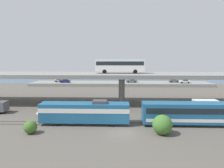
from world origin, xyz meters
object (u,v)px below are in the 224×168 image
Objects in this scene: parked_car_1 at (185,81)px; parked_car_2 at (60,80)px; train_coach_lead at (209,113)px; parked_car_0 at (132,81)px; service_truck_east at (201,107)px; train_locomotive at (80,112)px; transit_bus_on_overpass at (120,65)px; parked_car_3 at (174,80)px; parked_car_4 at (65,81)px.

parked_car_2 is (-51.95, 2.34, -0.00)m from parked_car_1.
train_coach_lead is 51.48m from parked_car_0.
parked_car_1 is (10.30, 42.45, 0.39)m from service_truck_east.
service_truck_east is at bearing -99.96° from train_coach_lead.
parked_car_1 is (33.28, 48.94, -0.17)m from train_locomotive.
parked_car_2 is (-18.67, 51.28, -0.17)m from train_locomotive.
parked_car_0 is (-9.92, 50.51, -0.15)m from train_coach_lead.
transit_bus_on_overpass is 42.57m from parked_car_1.
transit_bus_on_overpass reaches higher than parked_car_3.
train_coach_lead reaches higher than service_truck_east.
train_coach_lead is at bearing 101.11° from parked_car_0.
train_locomotive is 59.48m from parked_car_3.
train_coach_lead is 61.75m from parked_car_4.
parked_car_0 and parked_car_3 have the same top height.
train_locomotive is 3.81× the size of parked_car_1.
service_truck_east is 1.55× the size of parked_car_2.
train_coach_lead is 5.29× the size of parked_car_1.
parked_car_0 is at bearing -75.90° from service_truck_east.
parked_car_0 is 1.02× the size of parked_car_2.
transit_bus_on_overpass reaches higher than service_truck_east.
train_locomotive is 54.57m from parked_car_2.
parked_car_0 is 17.69m from parked_car_3.
parked_car_4 is (-49.00, 0.07, -0.00)m from parked_car_1.
transit_bus_on_overpass is 2.68× the size of parked_car_0.
parked_car_2 is (-30.59, 0.76, -0.00)m from parked_car_0.
parked_car_2 is at bearing -51.69° from train_coach_lead.
parked_car_3 is at bearing -35.75° from parked_car_1.
train_coach_lead reaches higher than parked_car_3.
train_locomotive reaches higher than parked_car_0.
parked_car_3 is at bearing 0.39° from parked_car_2.
parked_car_1 is at bearing -2.58° from parked_car_2.
transit_bus_on_overpass is 43.81m from parked_car_2.
train_locomotive is at bearing 76.72° from parked_car_0.
parked_car_4 is (2.95, -2.27, 0.00)m from parked_car_2.
transit_bus_on_overpass is 2.74× the size of parked_car_2.
parked_car_1 is at bearing -103.16° from train_coach_lead.
train_coach_lead is 5.33× the size of parked_car_4.
train_coach_lead is 5.13× the size of parked_car_2.
train_locomotive is at bearing 15.76° from service_truck_east.
transit_bus_on_overpass is 1.76× the size of service_truck_east.
train_locomotive is 1.35× the size of transit_bus_on_overpass.
service_truck_east reaches higher than parked_car_3.
train_locomotive is at bearing -112.49° from transit_bus_on_overpass.
train_locomotive is at bearing -119.83° from parked_car_3.
train_locomotive is 2.39× the size of service_truck_east.
transit_bus_on_overpass reaches higher than train_locomotive.
parked_car_0 is at bearing -78.89° from train_coach_lead.
parked_car_4 is (-22.54, 32.53, -7.62)m from transit_bus_on_overpass.
transit_bus_on_overpass is (6.82, 16.48, 7.45)m from train_locomotive.
train_locomotive is at bearing 0.00° from train_coach_lead.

